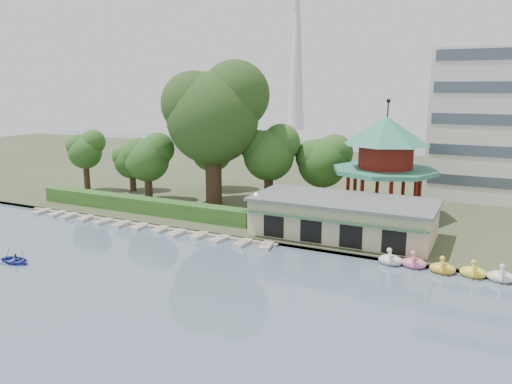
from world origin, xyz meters
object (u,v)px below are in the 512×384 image
Objects in this scene: boathouse at (343,217)px; big_tree at (214,111)px; pavilion at (385,156)px; rowboat_with_passengers at (15,258)px; dock at (143,224)px.

boathouse is 22.27m from big_tree.
pavilion is at bearing 10.36° from big_tree.
pavilion is at bearing 48.61° from rowboat_with_passengers.
dock is 22.62m from boathouse.
boathouse reaches higher than dock.
dock is 29.14m from pavilion.
pavilion is 0.73× the size of big_tree.
rowboat_with_passengers is (-24.34, -19.86, -1.92)m from boathouse.
rowboat_with_passengers is at bearing -101.91° from big_tree.
dock is 1.85× the size of big_tree.
boathouse is 4.22× the size of rowboat_with_passengers.
boathouse is 11.43m from pavilion.
pavilion is at bearing 78.72° from boathouse.
big_tree is (-18.84, 6.22, 10.11)m from boathouse.
big_tree is (-20.84, -3.81, 5.00)m from pavilion.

